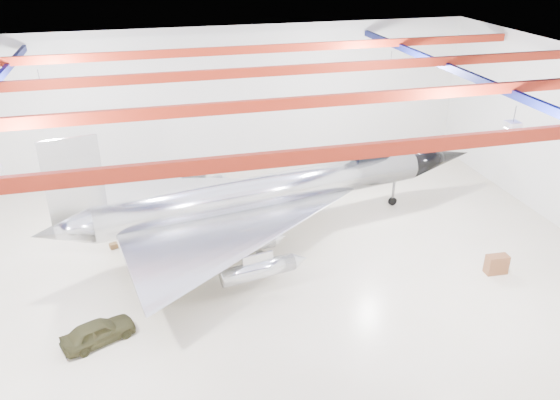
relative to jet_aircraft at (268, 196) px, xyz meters
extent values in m
plane|color=beige|center=(-1.86, -4.30, -2.58)|extent=(40.00, 40.00, 0.00)
plane|color=silver|center=(-1.86, 10.70, 2.92)|extent=(40.00, 0.00, 40.00)
plane|color=#0A0F38|center=(-1.86, -4.30, 8.42)|extent=(40.00, 40.00, 0.00)
cube|color=maroon|center=(-1.86, -13.30, 7.82)|extent=(39.50, 0.25, 0.50)
cube|color=maroon|center=(-1.86, -7.30, 7.82)|extent=(39.50, 0.25, 0.50)
cube|color=maroon|center=(-1.86, -1.30, 7.82)|extent=(39.50, 0.25, 0.50)
cube|color=maroon|center=(-1.86, 4.70, 7.82)|extent=(39.50, 0.25, 0.50)
cube|color=#0B1146|center=(10.14, -4.30, 7.52)|extent=(0.25, 29.50, 0.40)
cube|color=silver|center=(8.14, -10.30, 7.12)|extent=(0.55, 0.55, 0.25)
cube|color=silver|center=(-11.86, 1.70, 7.12)|extent=(0.55, 0.55, 0.25)
cube|color=silver|center=(8.14, 1.70, 7.12)|extent=(0.55, 0.55, 0.25)
cylinder|color=silver|center=(0.06, 0.01, 0.30)|extent=(20.59, 5.68, 2.06)
cone|color=black|center=(12.70, 2.30, 0.30)|extent=(5.42, 2.94, 2.06)
cone|color=silver|center=(-11.57, -2.09, 0.30)|extent=(3.40, 2.57, 2.06)
cube|color=silver|center=(-10.56, -1.91, 2.97)|extent=(2.85, 0.63, 4.62)
cube|color=black|center=(7.13, 1.29, 1.38)|extent=(2.37, 1.21, 0.51)
cylinder|color=silver|center=(-1.97, -6.10, -1.14)|extent=(4.01, 1.61, 0.92)
cylinder|color=silver|center=(-2.43, -3.57, -1.14)|extent=(4.01, 1.61, 0.92)
cylinder|color=silver|center=(-3.53, 2.49, -1.14)|extent=(4.01, 1.61, 0.92)
cylinder|color=silver|center=(-3.98, 5.02, -1.14)|extent=(4.01, 1.61, 0.92)
cylinder|color=#59595B|center=(9.16, 1.66, -1.65)|extent=(0.18, 0.18, 1.85)
cylinder|color=black|center=(9.16, 1.66, -2.29)|extent=(0.61, 0.32, 0.58)
cylinder|color=#59595B|center=(-3.53, -3.25, -1.65)|extent=(0.18, 0.18, 1.85)
cylinder|color=black|center=(-3.53, -3.25, -2.29)|extent=(0.61, 0.32, 0.58)
cylinder|color=#59595B|center=(-4.45, 1.81, -1.65)|extent=(0.18, 0.18, 1.85)
cylinder|color=black|center=(-4.45, 1.81, -2.29)|extent=(0.61, 0.32, 0.58)
imported|color=#37351B|center=(-9.84, -7.93, -2.01)|extent=(3.56, 2.55, 1.13)
cube|color=brown|center=(11.10, -7.47, -2.03)|extent=(1.22, 0.66, 1.09)
cube|color=olive|center=(-9.36, 0.49, -2.42)|extent=(0.55, 0.50, 0.31)
cylinder|color=#59595B|center=(-1.17, -2.74, -2.39)|extent=(0.51, 0.51, 0.38)
cube|color=olive|center=(0.15, 2.97, -2.39)|extent=(0.56, 0.46, 0.37)
cube|color=#59595B|center=(-8.18, 3.06, -2.46)|extent=(0.43, 0.40, 0.24)
cube|color=olive|center=(-5.47, -1.16, -2.38)|extent=(0.62, 0.53, 0.39)
cylinder|color=#59595B|center=(2.37, 3.52, -2.38)|extent=(0.57, 0.57, 0.40)
camera|label=1|loc=(-6.68, -29.00, 14.31)|focal=35.00mm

